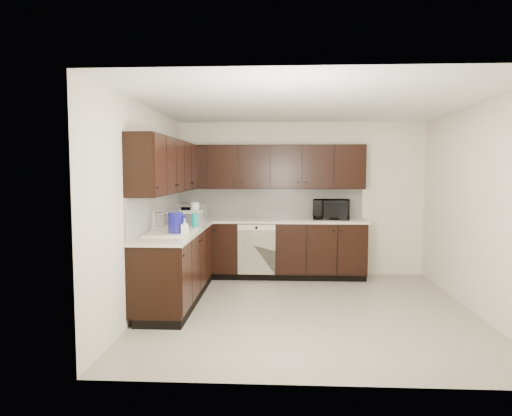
{
  "coord_description": "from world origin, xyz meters",
  "views": [
    {
      "loc": [
        -0.35,
        -5.52,
        1.71
      ],
      "look_at": [
        -0.67,
        0.6,
        1.21
      ],
      "focal_mm": 32.0,
      "sensor_mm": 36.0,
      "label": 1
    }
  ],
  "objects": [
    {
      "name": "lower_cabinets",
      "position": [
        -1.01,
        1.11,
        0.41
      ],
      "size": [
        3.0,
        2.8,
        0.9
      ],
      "color": "black",
      "rests_on": "floor"
    },
    {
      "name": "floor",
      "position": [
        0.0,
        0.0,
        0.0
      ],
      "size": [
        4.0,
        4.0,
        0.0
      ],
      "primitive_type": "plane",
      "color": "gray",
      "rests_on": "ground"
    },
    {
      "name": "countertop",
      "position": [
        -1.01,
        1.11,
        0.92
      ],
      "size": [
        3.03,
        2.83,
        0.04
      ],
      "color": "beige",
      "rests_on": "lower_cabinets"
    },
    {
      "name": "teal_tumbler",
      "position": [
        -1.48,
        0.49,
        1.04
      ],
      "size": [
        0.09,
        0.09,
        0.2
      ],
      "primitive_type": "cylinder",
      "rotation": [
        0.0,
        0.0,
        -0.0
      ],
      "color": "#0D9591",
      "rests_on": "countertop"
    },
    {
      "name": "dishwasher",
      "position": [
        -0.7,
        1.41,
        0.55
      ],
      "size": [
        0.58,
        0.04,
        0.78
      ],
      "color": "beige",
      "rests_on": "lower_cabinets"
    },
    {
      "name": "wall_front",
      "position": [
        0.0,
        -2.0,
        1.25
      ],
      "size": [
        4.0,
        0.02,
        2.5
      ],
      "primitive_type": "cube",
      "color": "beige",
      "rests_on": "floor"
    },
    {
      "name": "paper_towel_roll",
      "position": [
        -1.62,
        1.24,
        1.09
      ],
      "size": [
        0.17,
        0.17,
        0.29
      ],
      "primitive_type": "cylinder",
      "rotation": [
        0.0,
        0.0,
        0.37
      ],
      "color": "silver",
      "rests_on": "countertop"
    },
    {
      "name": "toaster_oven",
      "position": [
        -1.75,
        1.72,
        1.06
      ],
      "size": [
        0.46,
        0.4,
        0.24
      ],
      "primitive_type": "cube",
      "rotation": [
        0.0,
        0.0,
        -0.37
      ],
      "color": "silver",
      "rests_on": "countertop"
    },
    {
      "name": "soap_bottle_a",
      "position": [
        -1.48,
        -0.17,
        1.04
      ],
      "size": [
        0.11,
        0.11,
        0.2
      ],
      "primitive_type": "imported",
      "rotation": [
        0.0,
        0.0,
        0.24
      ],
      "color": "gray",
      "rests_on": "countertop"
    },
    {
      "name": "soap_bottle_b",
      "position": [
        -1.81,
        1.05,
        1.05
      ],
      "size": [
        0.11,
        0.11,
        0.22
      ],
      "primitive_type": "imported",
      "rotation": [
        0.0,
        0.0,
        0.4
      ],
      "color": "gray",
      "rests_on": "countertop"
    },
    {
      "name": "wall_left",
      "position": [
        -2.0,
        0.0,
        1.25
      ],
      "size": [
        0.02,
        4.0,
        2.5
      ],
      "primitive_type": "cube",
      "color": "beige",
      "rests_on": "floor"
    },
    {
      "name": "storage_bin",
      "position": [
        -1.71,
        0.96,
        1.03
      ],
      "size": [
        0.47,
        0.36,
        0.18
      ],
      "primitive_type": "cube",
      "rotation": [
        0.0,
        0.0,
        -0.05
      ],
      "color": "silver",
      "rests_on": "countertop"
    },
    {
      "name": "backsplash",
      "position": [
        -1.22,
        1.32,
        1.18
      ],
      "size": [
        3.0,
        2.8,
        0.48
      ],
      "color": "silver",
      "rests_on": "countertop"
    },
    {
      "name": "microwave",
      "position": [
        0.47,
        1.75,
        1.1
      ],
      "size": [
        0.61,
        0.45,
        0.31
      ],
      "primitive_type": "imported",
      "rotation": [
        0.0,
        0.0,
        -0.13
      ],
      "color": "black",
      "rests_on": "countertop"
    },
    {
      "name": "upper_cabinets",
      "position": [
        -1.1,
        1.2,
        1.77
      ],
      "size": [
        3.0,
        2.8,
        0.7
      ],
      "color": "black",
      "rests_on": "wall_back"
    },
    {
      "name": "ceiling",
      "position": [
        0.0,
        0.0,
        2.5
      ],
      "size": [
        4.0,
        4.0,
        0.0
      ],
      "primitive_type": "plane",
      "rotation": [
        3.14,
        0.0,
        0.0
      ],
      "color": "white",
      "rests_on": "wall_back"
    },
    {
      "name": "blue_pitcher",
      "position": [
        -1.6,
        -0.13,
        1.08
      ],
      "size": [
        0.24,
        0.24,
        0.27
      ],
      "primitive_type": "cylinder",
      "rotation": [
        0.0,
        0.0,
        0.42
      ],
      "color": "#13109A",
      "rests_on": "countertop"
    },
    {
      "name": "sink",
      "position": [
        -1.68,
        -0.01,
        0.88
      ],
      "size": [
        0.54,
        0.82,
        0.42
      ],
      "color": "beige",
      "rests_on": "countertop"
    },
    {
      "name": "wall_right",
      "position": [
        2.0,
        0.0,
        1.25
      ],
      "size": [
        0.02,
        4.0,
        2.5
      ],
      "primitive_type": "cube",
      "color": "beige",
      "rests_on": "floor"
    },
    {
      "name": "wall_back",
      "position": [
        0.0,
        2.0,
        1.25
      ],
      "size": [
        4.0,
        0.02,
        2.5
      ],
      "primitive_type": "cube",
      "color": "beige",
      "rests_on": "floor"
    }
  ]
}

